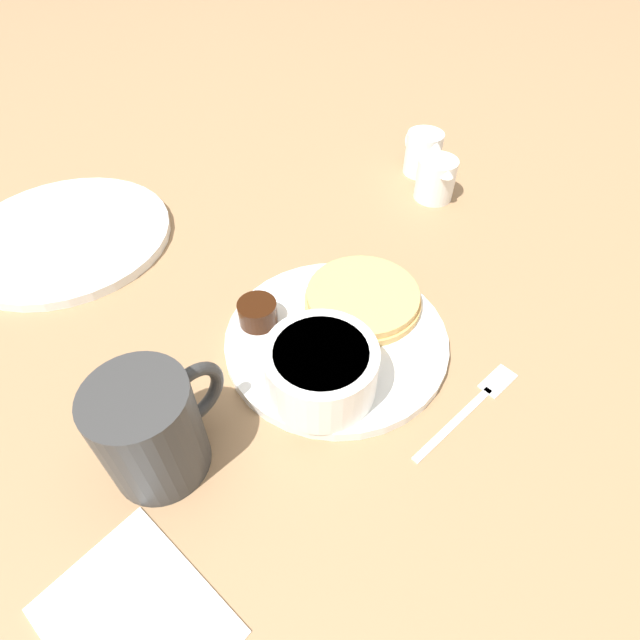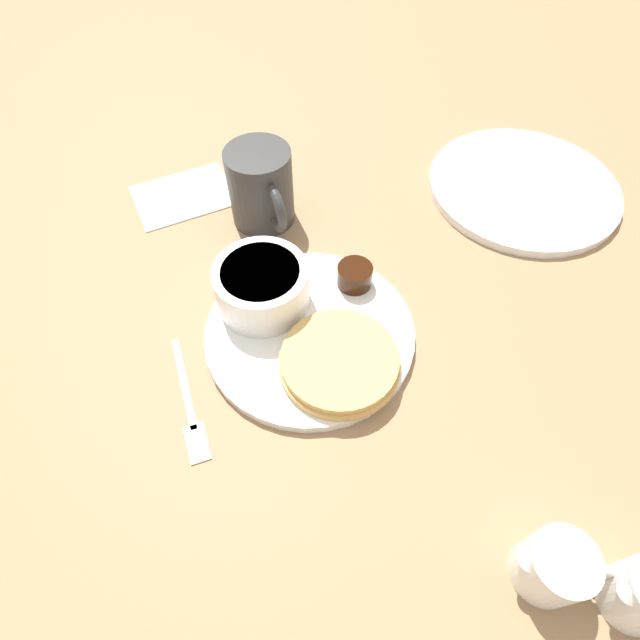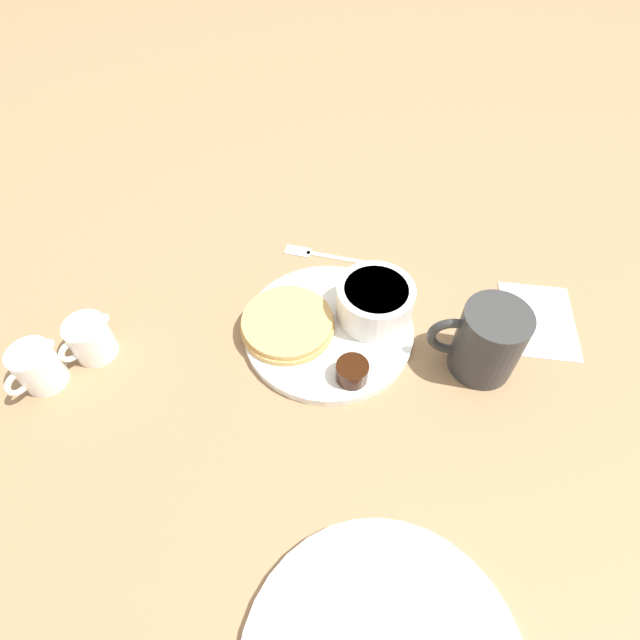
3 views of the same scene
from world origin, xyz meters
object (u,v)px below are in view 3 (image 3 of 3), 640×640
plate (328,329)px  coffee_mug (486,341)px  fork (319,254)px  creamer_pitcher_near (90,339)px  creamer_pitcher_far (37,367)px  bowl (375,301)px

plate → coffee_mug: coffee_mug is taller
fork → creamer_pitcher_near: bearing=-67.4°
creamer_pitcher_far → creamer_pitcher_near: bearing=121.2°
plate → creamer_pitcher_far: (0.02, -0.37, 0.03)m
plate → creamer_pitcher_far: size_ratio=3.52×
coffee_mug → creamer_pitcher_far: 0.55m
fork → plate: bearing=-4.6°
plate → fork: bearing=175.4°
plate → bowl: 0.07m
coffee_mug → creamer_pitcher_near: coffee_mug is taller
plate → creamer_pitcher_near: 0.31m
plate → coffee_mug: bearing=65.6°
creamer_pitcher_near → bowl: bearing=89.2°
plate → fork: size_ratio=1.65×
coffee_mug → creamer_pitcher_near: (-0.10, -0.49, -0.02)m
creamer_pitcher_near → coffee_mug: bearing=78.5°
plate → fork: 0.15m
creamer_pitcher_near → creamer_pitcher_far: 0.07m
bowl → fork: size_ratio=0.74×
plate → creamer_pitcher_far: creamer_pitcher_far is taller
bowl → creamer_pitcher_far: size_ratio=1.59×
bowl → fork: 0.15m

